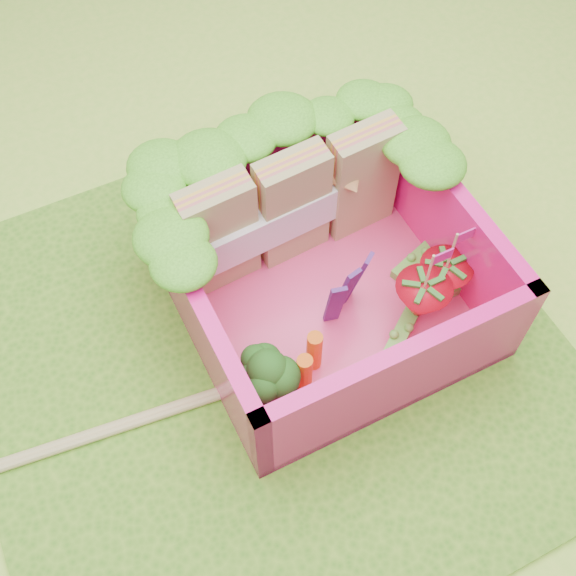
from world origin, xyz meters
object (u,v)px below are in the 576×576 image
at_px(strawberry_left, 420,302).
at_px(strawberry_right, 442,280).
at_px(bento_box, 326,269).
at_px(chopsticks, 43,451).
at_px(sandwich_stack, 293,206).
at_px(broccoli, 266,376).

bearing_deg(strawberry_left, strawberry_right, 19.49).
xyz_separation_m(bento_box, chopsticks, (-1.42, -0.14, -0.26)).
relative_size(sandwich_stack, strawberry_right, 2.28).
distance_m(bento_box, chopsticks, 1.45).
height_order(sandwich_stack, strawberry_right, sandwich_stack).
height_order(bento_box, strawberry_left, bento_box).
xyz_separation_m(strawberry_left, chopsticks, (-1.75, 0.16, -0.17)).
distance_m(broccoli, chopsticks, 1.00).
height_order(sandwich_stack, strawberry_left, sandwich_stack).
bearing_deg(broccoli, sandwich_stack, 55.33).
bearing_deg(bento_box, strawberry_right, -26.35).
distance_m(bento_box, broccoli, 0.57).
bearing_deg(broccoli, strawberry_left, 2.97).
relative_size(bento_box, strawberry_left, 2.62).
bearing_deg(strawberry_right, bento_box, 153.65).
height_order(strawberry_right, chopsticks, strawberry_right).
distance_m(bento_box, sandwich_stack, 0.35).
relative_size(sandwich_stack, broccoli, 3.54).
bearing_deg(bento_box, sandwich_stack, 89.06).
bearing_deg(sandwich_stack, chopsticks, -161.49).
height_order(bento_box, broccoli, bento_box).
bearing_deg(sandwich_stack, broccoli, -124.67).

